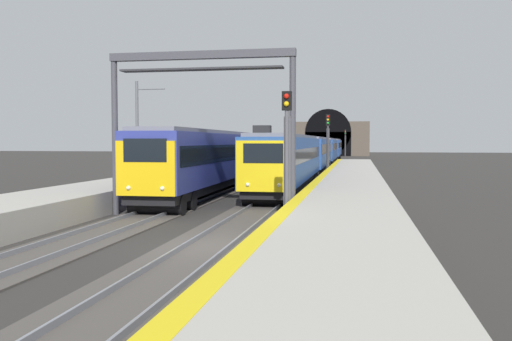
{
  "coord_description": "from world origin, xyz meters",
  "views": [
    {
      "loc": [
        -16.89,
        -4.65,
        3.42
      ],
      "look_at": [
        11.9,
        0.7,
        1.86
      ],
      "focal_mm": 38.61,
      "sensor_mm": 36.0,
      "label": 1
    }
  ],
  "objects_px": {
    "train_main_approaching": "(320,151)",
    "overhead_signal_gantry": "(201,93)",
    "train_adjacent_platform": "(240,155)",
    "catenary_mast_near": "(138,133)",
    "railway_signal_far": "(345,141)",
    "railway_signal_mid": "(328,140)",
    "railway_signal_near": "(287,148)"
  },
  "relations": [
    {
      "from": "train_main_approaching",
      "to": "catenary_mast_near",
      "type": "relative_size",
      "value": 10.83
    },
    {
      "from": "train_adjacent_platform",
      "to": "railway_signal_mid",
      "type": "height_order",
      "value": "railway_signal_mid"
    },
    {
      "from": "railway_signal_far",
      "to": "overhead_signal_gantry",
      "type": "xyz_separation_m",
      "value": [
        -97.12,
        4.2,
        2.02
      ]
    },
    {
      "from": "railway_signal_near",
      "to": "train_adjacent_platform",
      "type": "bearing_deg",
      "value": -163.1
    },
    {
      "from": "train_adjacent_platform",
      "to": "catenary_mast_near",
      "type": "xyz_separation_m",
      "value": [
        -5.07,
        6.58,
        1.66
      ]
    },
    {
      "from": "railway_signal_far",
      "to": "railway_signal_near",
      "type": "bearing_deg",
      "value": 0.0
    },
    {
      "from": "train_adjacent_platform",
      "to": "railway_signal_far",
      "type": "relative_size",
      "value": 6.85
    },
    {
      "from": "train_main_approaching",
      "to": "railway_signal_far",
      "type": "relative_size",
      "value": 14.14
    },
    {
      "from": "train_main_approaching",
      "to": "train_adjacent_platform",
      "type": "xyz_separation_m",
      "value": [
        -25.86,
        4.67,
        0.15
      ]
    },
    {
      "from": "overhead_signal_gantry",
      "to": "railway_signal_mid",
      "type": "bearing_deg",
      "value": -8.68
    },
    {
      "from": "railway_signal_mid",
      "to": "catenary_mast_near",
      "type": "height_order",
      "value": "catenary_mast_near"
    },
    {
      "from": "railway_signal_far",
      "to": "overhead_signal_gantry",
      "type": "bearing_deg",
      "value": -2.48
    },
    {
      "from": "train_adjacent_platform",
      "to": "catenary_mast_near",
      "type": "bearing_deg",
      "value": -53.37
    },
    {
      "from": "railway_signal_near",
      "to": "railway_signal_mid",
      "type": "relative_size",
      "value": 0.91
    },
    {
      "from": "train_adjacent_platform",
      "to": "railway_signal_mid",
      "type": "bearing_deg",
      "value": 140.93
    },
    {
      "from": "railway_signal_far",
      "to": "catenary_mast_near",
      "type": "relative_size",
      "value": 0.77
    },
    {
      "from": "railway_signal_near",
      "to": "catenary_mast_near",
      "type": "bearing_deg",
      "value": -141.41
    },
    {
      "from": "train_main_approaching",
      "to": "overhead_signal_gantry",
      "type": "bearing_deg",
      "value": -3.29
    },
    {
      "from": "railway_signal_far",
      "to": "catenary_mast_near",
      "type": "height_order",
      "value": "catenary_mast_near"
    },
    {
      "from": "overhead_signal_gantry",
      "to": "catenary_mast_near",
      "type": "bearing_deg",
      "value": 32.32
    },
    {
      "from": "train_adjacent_platform",
      "to": "railway_signal_near",
      "type": "distance_m",
      "value": 22.5
    },
    {
      "from": "train_main_approaching",
      "to": "catenary_mast_near",
      "type": "height_order",
      "value": "catenary_mast_near"
    },
    {
      "from": "overhead_signal_gantry",
      "to": "catenary_mast_near",
      "type": "distance_m",
      "value": 16.75
    },
    {
      "from": "railway_signal_mid",
      "to": "catenary_mast_near",
      "type": "distance_m",
      "value": 18.77
    },
    {
      "from": "train_main_approaching",
      "to": "railway_signal_near",
      "type": "distance_m",
      "value": 47.43
    },
    {
      "from": "train_adjacent_platform",
      "to": "catenary_mast_near",
      "type": "relative_size",
      "value": 5.25
    },
    {
      "from": "train_main_approaching",
      "to": "catenary_mast_near",
      "type": "bearing_deg",
      "value": -20.31
    },
    {
      "from": "railway_signal_far",
      "to": "train_main_approaching",
      "type": "bearing_deg",
      "value": -2.05
    },
    {
      "from": "railway_signal_far",
      "to": "overhead_signal_gantry",
      "type": "distance_m",
      "value": 97.23
    },
    {
      "from": "train_adjacent_platform",
      "to": "railway_signal_far",
      "type": "xyz_separation_m",
      "value": [
        77.95,
        -6.54,
        1.22
      ]
    },
    {
      "from": "train_main_approaching",
      "to": "overhead_signal_gantry",
      "type": "distance_m",
      "value": 45.22
    },
    {
      "from": "train_main_approaching",
      "to": "railway_signal_far",
      "type": "distance_m",
      "value": 52.14
    }
  ]
}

